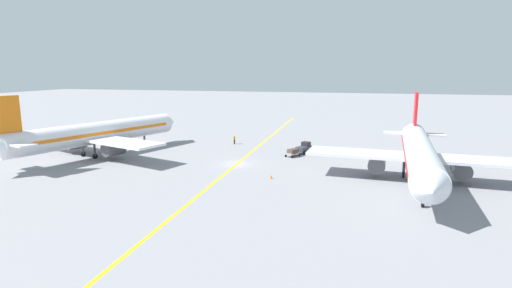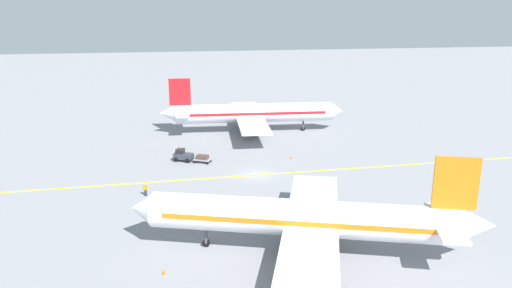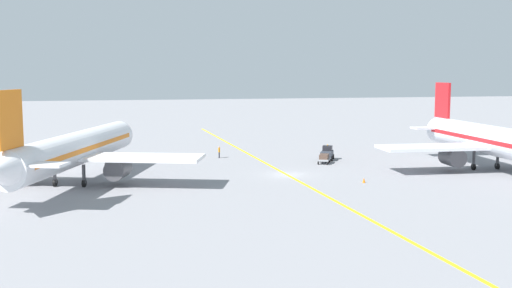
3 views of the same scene
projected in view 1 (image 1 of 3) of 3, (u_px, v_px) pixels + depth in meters
The scene contains 9 objects.
ground_plane at pixel (237, 164), 60.25m from camera, with size 400.00×400.00×0.00m, color gray.
apron_yellow_centreline at pixel (237, 164), 60.25m from camera, with size 0.40×120.00×0.01m, color yellow.
airplane_at_gate at pixel (419, 153), 49.92m from camera, with size 28.27×35.53×10.60m.
airplane_adjacent_stand at pixel (96, 134), 65.23m from camera, with size 28.23×34.65×10.60m.
baggage_tug_dark at pixel (304, 148), 67.71m from camera, with size 2.75×3.35×2.11m.
baggage_cart_trailing at pixel (293, 152), 65.31m from camera, with size 2.41×2.95×1.24m.
ground_crew_worker at pixel (234, 139), 76.34m from camera, with size 0.31×0.56×1.68m.
traffic_cone_near_nose at pixel (134, 140), 79.35m from camera, with size 0.32×0.32×0.55m, color orange.
traffic_cone_mid_apron at pixel (271, 177), 51.99m from camera, with size 0.32×0.32×0.55m, color orange.
Camera 1 is at (-18.03, 55.93, 13.93)m, focal length 28.00 mm.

